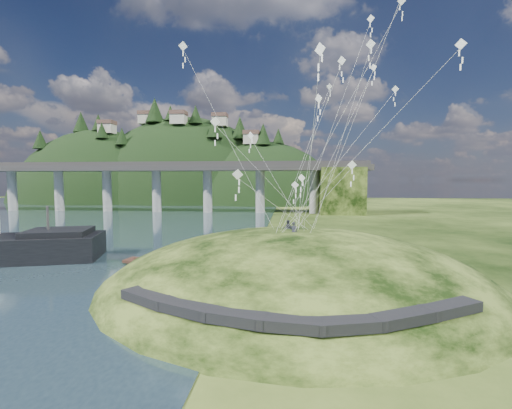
{
  "coord_description": "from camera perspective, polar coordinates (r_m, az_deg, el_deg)",
  "views": [
    {
      "loc": [
        7.35,
        -28.61,
        9.47
      ],
      "look_at": [
        4.0,
        6.0,
        7.0
      ],
      "focal_mm": 24.0,
      "sensor_mm": 36.0,
      "label": 1
    }
  ],
  "objects": [
    {
      "name": "far_ridge",
      "position": [
        160.04,
        -13.07,
        -2.1
      ],
      "size": [
        153.0,
        70.0,
        94.5
      ],
      "color": "black",
      "rests_on": "ground"
    },
    {
      "name": "footpath",
      "position": [
        20.26,
        5.72,
        -17.34
      ],
      "size": [
        22.29,
        5.84,
        0.83
      ],
      "color": "black",
      "rests_on": "ground"
    },
    {
      "name": "ground",
      "position": [
        31.02,
        -8.7,
        -13.76
      ],
      "size": [
        320.0,
        320.0,
        0.0
      ],
      "primitive_type": "plane",
      "color": "black",
      "rests_on": "ground"
    },
    {
      "name": "kite_flyers",
      "position": [
        31.37,
        5.71,
        -2.69
      ],
      "size": [
        1.29,
        2.95,
        1.78
      ],
      "color": "#282935",
      "rests_on": "ground"
    },
    {
      "name": "grass_hill",
      "position": [
        32.52,
        6.6,
        -15.68
      ],
      "size": [
        36.0,
        32.0,
        13.0
      ],
      "color": "black",
      "rests_on": "ground"
    },
    {
      "name": "kite_swarm",
      "position": [
        31.73,
        10.32,
        16.95
      ],
      "size": [
        20.09,
        17.52,
        19.92
      ],
      "color": "white",
      "rests_on": "ground"
    },
    {
      "name": "bridge",
      "position": [
        104.3,
        -13.42,
        4.09
      ],
      "size": [
        160.0,
        11.0,
        15.0
      ],
      "color": "#2D2B2B",
      "rests_on": "ground"
    },
    {
      "name": "wooden_dock",
      "position": [
        38.73,
        -13.28,
        -9.6
      ],
      "size": [
        12.59,
        4.63,
        0.89
      ],
      "color": "#321B14",
      "rests_on": "ground"
    }
  ]
}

